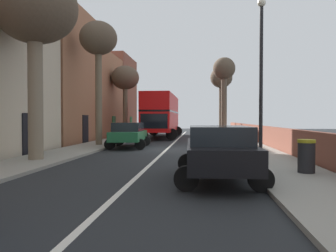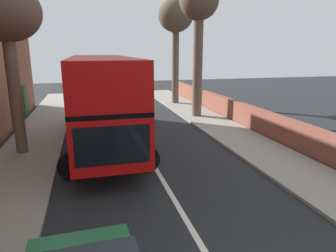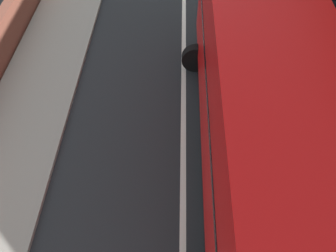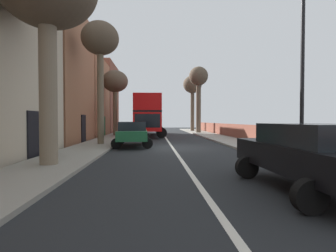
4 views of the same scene
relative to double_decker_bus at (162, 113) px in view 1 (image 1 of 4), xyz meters
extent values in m
plane|color=black|center=(1.70, -11.72, -2.35)|extent=(84.00, 84.00, 0.00)
cube|color=silver|center=(1.70, -11.72, -2.35)|extent=(0.16, 54.00, 0.01)
cube|color=gray|center=(-3.20, -11.72, -2.29)|extent=(2.60, 60.00, 0.12)
cube|color=gray|center=(6.60, -11.72, -2.29)|extent=(2.60, 60.00, 0.12)
cube|color=black|center=(-4.77, -15.72, -1.30)|extent=(0.08, 1.10, 2.10)
cube|color=#9E6647|center=(-6.80, -7.72, 2.58)|extent=(4.00, 7.68, 9.87)
cube|color=black|center=(-4.77, -7.72, -1.30)|extent=(0.08, 1.10, 2.10)
cube|color=#9E6647|center=(-6.80, 0.28, 1.74)|extent=(4.00, 7.68, 8.19)
cube|color=#194C23|center=(-4.77, 0.28, -1.30)|extent=(0.08, 1.10, 2.10)
cube|color=brown|center=(-6.80, 8.28, 2.34)|extent=(4.00, 7.68, 9.39)
cube|color=#194C23|center=(-4.77, 8.28, -1.30)|extent=(0.08, 1.10, 2.10)
cube|color=brown|center=(8.15, -11.72, -1.69)|extent=(0.36, 54.00, 1.32)
cube|color=red|center=(0.00, 0.01, -0.80)|extent=(2.52, 10.69, 1.70)
cube|color=black|center=(0.00, 0.01, 0.13)|extent=(2.54, 10.58, 0.16)
cube|color=red|center=(0.00, 0.01, 0.96)|extent=(2.52, 10.69, 1.50)
cube|color=black|center=(0.01, -5.31, -0.72)|extent=(2.20, 0.06, 1.19)
cylinder|color=black|center=(1.29, -3.62, -1.85)|extent=(1.00, 0.30, 1.00)
cylinder|color=black|center=(-1.27, -3.63, -1.85)|extent=(1.00, 0.30, 1.00)
cylinder|color=black|center=(1.27, 3.64, -1.85)|extent=(1.00, 0.30, 1.00)
cylinder|color=black|center=(-1.29, 3.64, -1.85)|extent=(1.00, 0.30, 1.00)
cube|color=#1E6038|center=(-0.80, -10.85, -1.59)|extent=(1.98, 4.57, 0.57)
cube|color=black|center=(-0.79, -11.08, -1.04)|extent=(1.74, 2.55, 0.54)
cylinder|color=black|center=(-1.77, -9.50, -2.03)|extent=(0.65, 0.25, 0.64)
cylinder|color=black|center=(0.04, -9.42, -2.03)|extent=(0.65, 0.25, 0.64)
cylinder|color=black|center=(-1.64, -12.29, -2.03)|extent=(0.65, 0.25, 0.64)
cylinder|color=black|center=(0.17, -12.20, -2.03)|extent=(0.65, 0.25, 0.64)
cube|color=black|center=(4.20, -21.40, -1.56)|extent=(1.94, 4.60, 0.63)
cube|color=black|center=(4.21, -21.63, -0.99)|extent=(1.73, 2.55, 0.50)
cylinder|color=black|center=(3.24, -20.02, -2.03)|extent=(0.65, 0.24, 0.64)
cylinder|color=black|center=(5.08, -19.97, -2.03)|extent=(0.65, 0.24, 0.64)
cylinder|color=black|center=(3.32, -22.84, -2.03)|extent=(0.65, 0.24, 0.64)
cylinder|color=black|center=(5.16, -22.79, -2.03)|extent=(0.65, 0.24, 0.64)
cylinder|color=brown|center=(-3.47, -0.37, 0.33)|extent=(0.45, 0.45, 5.12)
ellipsoid|color=brown|center=(-3.47, -0.37, 3.42)|extent=(2.67, 2.67, 2.27)
cylinder|color=brown|center=(6.32, 10.08, 0.93)|extent=(0.55, 0.55, 6.33)
ellipsoid|color=brown|center=(6.32, 10.08, 4.64)|extent=(2.74, 2.74, 2.60)
cylinder|color=brown|center=(-3.00, -10.09, 1.03)|extent=(0.43, 0.43, 6.52)
ellipsoid|color=brown|center=(-3.00, -10.09, 4.78)|extent=(2.47, 2.47, 2.19)
cylinder|color=#7A6B56|center=(-3.22, -17.95, 0.60)|extent=(0.61, 0.61, 5.67)
ellipsoid|color=brown|center=(-3.22, -17.95, 4.14)|extent=(3.54, 3.54, 3.03)
cylinder|color=brown|center=(6.27, 4.77, 1.12)|extent=(0.62, 0.62, 6.70)
ellipsoid|color=brown|center=(6.27, 4.77, 4.95)|extent=(2.41, 2.41, 2.39)
cylinder|color=black|center=(6.00, -18.17, 0.77)|extent=(0.14, 0.14, 6.00)
sphere|color=silver|center=(6.00, -18.17, 3.92)|extent=(0.32, 0.32, 0.32)
cylinder|color=black|center=(7.00, -20.41, -1.76)|extent=(0.52, 0.52, 0.95)
cylinder|color=olive|center=(7.00, -20.41, -1.24)|extent=(0.55, 0.55, 0.10)
camera|label=1|loc=(3.66, -30.96, -0.54)|focal=34.67mm
camera|label=2|loc=(-0.57, -13.90, 1.97)|focal=32.50mm
camera|label=3|loc=(1.97, 4.91, 5.39)|focal=34.19mm
camera|label=4|loc=(0.52, -27.19, -0.66)|focal=27.01mm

